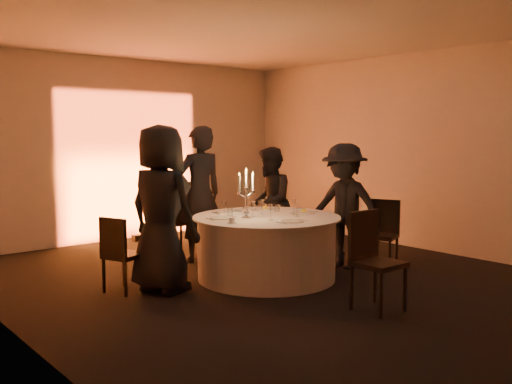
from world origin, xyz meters
TOP-DOWN VIEW (x-y plane):
  - floor at (0.00, 0.00)m, footprint 7.00×7.00m
  - ceiling at (0.00, 0.00)m, footprint 7.00×7.00m
  - wall_back at (0.00, 3.50)m, footprint 7.00×0.00m
  - wall_left at (-3.00, 0.00)m, footprint 0.00×7.00m
  - wall_right at (3.00, 0.00)m, footprint 0.00×7.00m
  - uplighter_fixture at (0.00, 3.20)m, footprint 0.25×0.12m
  - banquet_table at (0.00, 0.00)m, footprint 1.80×1.80m
  - chair_left at (-1.67, 0.56)m, footprint 0.48×0.48m
  - chair_back_left at (-0.22, 1.69)m, footprint 0.51×0.51m
  - chair_back_right at (1.08, 1.22)m, footprint 0.56×0.56m
  - chair_right at (1.56, -0.55)m, footprint 0.51×0.51m
  - chair_front at (0.03, -1.60)m, footprint 0.44×0.44m
  - guest_left at (-1.27, 0.34)m, footprint 0.81×1.04m
  - guest_back_left at (-0.09, 1.31)m, footprint 0.71×0.49m
  - guest_back_right at (0.89, 0.96)m, footprint 0.97×0.96m
  - guest_right at (1.16, -0.23)m, footprint 0.80×1.16m
  - plate_left at (-0.53, 0.21)m, footprint 0.36×0.28m
  - plate_back_left at (-0.17, 0.58)m, footprint 0.35×0.29m
  - plate_back_right at (0.38, 0.46)m, footprint 0.35×0.30m
  - plate_right at (0.56, -0.08)m, footprint 0.36×0.28m
  - plate_front at (-0.07, -0.52)m, footprint 0.36×0.26m
  - coffee_cup at (-0.65, -0.16)m, footprint 0.11×0.11m
  - candelabra at (-0.32, 0.00)m, footprint 0.25×0.12m
  - wine_glass_a at (-0.45, 0.26)m, footprint 0.07×0.07m
  - wine_glass_b at (0.05, 0.14)m, footprint 0.07×0.07m
  - wine_glass_c at (0.05, 0.42)m, footprint 0.07×0.07m
  - wine_glass_d at (0.37, -0.09)m, footprint 0.07×0.07m
  - wine_glass_e at (-0.17, 0.06)m, footprint 0.07×0.07m
  - wine_glass_f at (-0.18, -0.27)m, footprint 0.07×0.07m
  - wine_glass_g at (0.26, -0.26)m, footprint 0.07×0.07m
  - tumbler_a at (-0.10, 0.29)m, footprint 0.07×0.07m
  - tumbler_b at (-0.31, 0.32)m, footprint 0.07×0.07m
  - tumbler_c at (0.38, 0.22)m, footprint 0.07×0.07m

SIDE VIEW (x-z plane):
  - floor at x=0.00m, z-range 0.00..0.00m
  - uplighter_fixture at x=0.00m, z-range 0.00..0.10m
  - banquet_table at x=0.00m, z-range 0.00..0.77m
  - chair_left at x=-1.67m, z-range 0.05..0.91m
  - chair_right at x=1.56m, z-range 0.05..0.95m
  - chair_back_right at x=1.08m, z-range 0.06..0.96m
  - chair_front at x=0.03m, z-range 0.06..1.06m
  - chair_back_left at x=-0.22m, z-range 0.07..1.11m
  - plate_front at x=-0.07m, z-range 0.77..0.78m
  - plate_left at x=-0.53m, z-range 0.77..0.78m
  - plate_back_left at x=-0.17m, z-range 0.77..0.78m
  - plate_back_right at x=0.38m, z-range 0.74..0.83m
  - plate_right at x=0.56m, z-range 0.74..0.83m
  - guest_back_right at x=0.89m, z-range 0.00..1.58m
  - coffee_cup at x=-0.65m, z-range 0.77..0.83m
  - tumbler_a at x=-0.10m, z-range 0.77..0.86m
  - tumbler_b at x=-0.31m, z-range 0.77..0.86m
  - tumbler_c at x=0.38m, z-range 0.77..0.86m
  - guest_right at x=1.16m, z-range 0.00..1.64m
  - wine_glass_a at x=-0.45m, z-range 0.81..1.00m
  - wine_glass_b at x=0.05m, z-range 0.81..1.00m
  - wine_glass_c at x=0.05m, z-range 0.81..1.00m
  - wine_glass_d at x=0.37m, z-range 0.81..1.00m
  - wine_glass_e at x=-0.17m, z-range 0.81..1.00m
  - wine_glass_f at x=-0.18m, z-range 0.81..1.00m
  - wine_glass_g at x=0.26m, z-range 0.81..1.00m
  - guest_left at x=-1.27m, z-range 0.00..1.87m
  - guest_back_left at x=-0.09m, z-range 0.00..1.88m
  - candelabra at x=-0.32m, z-range 0.68..1.28m
  - wall_back at x=0.00m, z-range -2.00..5.00m
  - wall_left at x=-3.00m, z-range -2.00..5.00m
  - wall_right at x=3.00m, z-range -2.00..5.00m
  - ceiling at x=0.00m, z-range 3.00..3.00m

